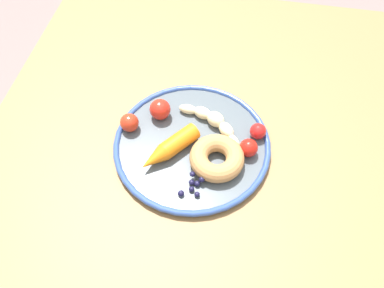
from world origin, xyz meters
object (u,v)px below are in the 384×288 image
Objects in this scene: carrot_orange at (169,148)px; tomato_far at (160,109)px; plate at (192,145)px; tomato_near at (248,148)px; banana at (214,122)px; blueberry_pile at (193,185)px; tomato_extra at (129,123)px; donut at (217,158)px; tomato_mid at (258,131)px; dining_table at (192,165)px.

carrot_orange is 2.86× the size of tomato_far.
tomato_near is (-0.00, -0.11, 0.02)m from plate.
plate is 0.11m from tomato_near.
tomato_near is at bearing -125.95° from banana.
banana reaches higher than blueberry_pile.
plate is 0.13m from tomato_extra.
tomato_extra reaches higher than tomato_near.
donut is 0.11m from tomato_mid.
carrot_orange is at bearing 100.71° from tomato_near.
banana is at bearing 83.37° from tomato_mid.
tomato_near is at bearing -90.84° from plate.
tomato_mid reaches higher than blueberry_pile.
tomato_far reaches higher than tomato_extra.
blueberry_pile is (-0.10, -0.02, 0.01)m from plate.
tomato_near is (0.09, -0.09, 0.01)m from blueberry_pile.
donut is 2.77× the size of tomato_extra.
banana is 3.76× the size of tomato_extra.
donut is (-0.06, -0.06, 0.13)m from dining_table.
tomato_near reaches higher than donut.
donut is at bearing -105.41° from tomato_extra.
plate is 8.29× the size of tomato_extra.
carrot_orange is at bearing 127.37° from plate.
tomato_near is (0.03, -0.06, 0.00)m from donut.
tomato_near is 0.05m from tomato_mid.
dining_table is 22.61× the size of tomato_far.
banana is at bearing -92.49° from tomato_far.
dining_table is 0.16m from donut.
tomato_near is at bearing -59.33° from donut.
blueberry_pile is 0.13m from tomato_near.
tomato_near is at bearing 161.90° from tomato_mid.
carrot_orange is at bearing 41.56° from blueberry_pile.
dining_table is 0.17m from blueberry_pile.
tomato_far is (0.06, 0.08, 0.02)m from plate.
tomato_mid is (0.07, -0.16, -0.00)m from carrot_orange.
banana is at bearing -33.00° from plate.
tomato_extra is at bearing 93.67° from dining_table.
carrot_orange is at bearing 147.79° from dining_table.
blueberry_pile is at bearing -168.45° from dining_table.
dining_table is 3.13× the size of plate.
carrot_orange is at bearing 86.88° from donut.
dining_table is at bearing 126.45° from banana.
plate is 0.13m from tomato_mid.
carrot_orange is 0.10m from tomato_extra.
banana is at bearing -41.55° from carrot_orange.
tomato_mid reaches higher than plate.
donut reaches higher than plate.
carrot_orange is at bearing 138.45° from banana.
plate is at bearing -52.63° from carrot_orange.
blueberry_pile is at bearing -148.00° from tomato_far.
tomato_near reaches higher than carrot_orange.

